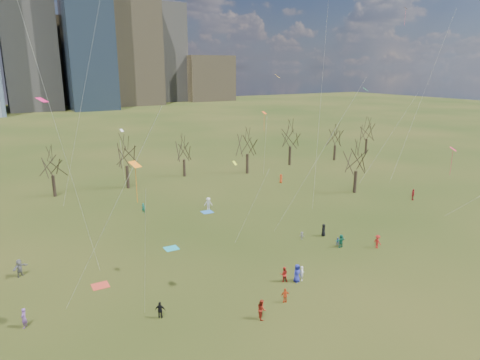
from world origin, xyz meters
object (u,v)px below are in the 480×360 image
blanket_teal (171,248)px  person_1 (302,273)px  blanket_crimson (100,286)px  person_0 (297,273)px  blanket_navy (207,212)px  person_4 (285,296)px  person_2 (262,309)px

blanket_teal → person_1: (8.69, -13.88, 0.74)m
blanket_crimson → person_0: (17.33, -8.87, 0.92)m
person_0 → blanket_crimson: bearing=143.2°
blanket_crimson → person_1: 20.06m
person_0 → person_1: person_0 is taller
blanket_teal → blanket_navy: (9.36, 9.85, 0.00)m
blanket_navy → blanket_crimson: bearing=-141.4°
blanket_crimson → person_1: person_1 is taller
blanket_teal → person_4: person_4 is taller
person_4 → blanket_navy: bearing=-83.9°
blanket_navy → person_0: person_0 is taller
blanket_teal → person_1: size_ratio=1.05×
person_0 → person_1: (0.65, 0.03, -0.18)m
person_1 → blanket_teal: bearing=68.7°
blanket_crimson → person_2: size_ratio=0.89×
person_1 → person_4: person_1 is taller
blanket_navy → person_1: size_ratio=1.05×
person_2 → person_4: size_ratio=1.27×
person_1 → person_0: bearing=129.3°
blanket_navy → person_1: person_1 is taller
blanket_teal → blanket_navy: bearing=46.5°
blanket_crimson → person_0: size_ratio=0.86×
person_1 → person_2: size_ratio=0.85×
person_2 → person_4: person_2 is taller
blanket_teal → person_1: 16.39m
person_0 → person_2: (-6.56, -3.74, -0.04)m
blanket_crimson → person_1: bearing=-26.2°
blanket_navy → person_2: (-7.88, -27.50, 0.88)m
blanket_navy → person_4: person_4 is taller
blanket_navy → person_0: bearing=-93.2°
person_1 → person_2: 8.14m
blanket_teal → person_4: 17.22m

